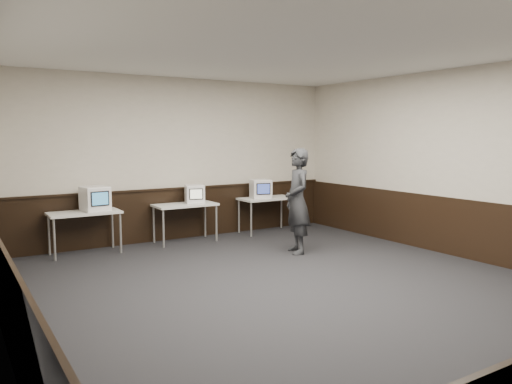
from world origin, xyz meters
The scene contains 15 objects.
floor centered at (0.00, 0.00, 0.00)m, with size 8.00×8.00×0.00m, color black.
ceiling centered at (0.00, 0.00, 3.20)m, with size 8.00×8.00×0.00m, color white.
back_wall centered at (0.00, 4.00, 1.60)m, with size 7.00×7.00×0.00m, color #BEB6A7.
right_wall centered at (3.50, 0.00, 1.60)m, with size 8.00×8.00×0.00m, color #BEB6A7.
wainscot_back centered at (0.00, 3.98, 0.50)m, with size 6.98×0.04×1.00m, color black.
wainscot_left centered at (-3.48, 0.00, 0.50)m, with size 0.04×7.98×1.00m, color black.
wainscot_right centered at (3.48, 0.00, 0.50)m, with size 0.04×7.98×1.00m, color black.
wainscot_rail centered at (0.00, 3.96, 1.02)m, with size 6.98×0.06×0.04m, color black.
desk_left centered at (-1.90, 3.60, 0.68)m, with size 1.20×0.60×0.75m.
desk_center centered at (0.00, 3.60, 0.68)m, with size 1.20×0.60×0.75m.
desk_right centered at (1.90, 3.60, 0.68)m, with size 1.20×0.60×0.75m.
emac_left centered at (-1.71, 3.61, 0.97)m, with size 0.48×0.51×0.43m.
emac_center centered at (0.22, 3.63, 0.93)m, with size 0.44×0.46×0.35m.
emac_right centered at (1.72, 3.57, 0.95)m, with size 0.50×0.52×0.40m.
person centered at (1.31, 1.72, 0.92)m, with size 0.67×0.44×1.85m, color #24262A.
Camera 1 is at (-3.90, -5.25, 2.06)m, focal length 35.00 mm.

